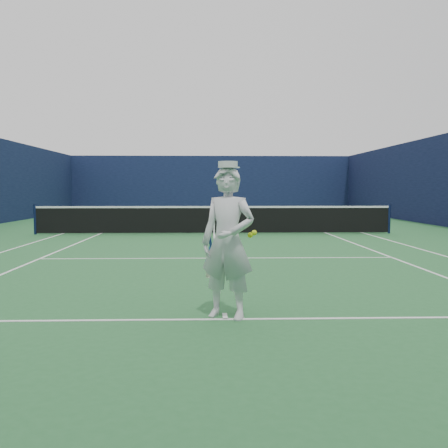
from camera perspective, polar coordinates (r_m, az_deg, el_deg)
name	(u,v)px	position (r m, az deg, el deg)	size (l,w,h in m)	color
ground	(214,234)	(18.02, -1.14, -1.13)	(80.00, 80.00, 0.00)	#256130
court_markings	(214,234)	(18.02, -1.14, -1.12)	(11.03, 23.83, 0.01)	white
windscreen_fence	(214,178)	(17.95, -1.15, 5.24)	(20.12, 36.12, 4.00)	#0F1737
tennis_net	(214,219)	(17.98, -1.14, 0.63)	(12.88, 0.09, 1.07)	#141E4C
tennis_player	(228,242)	(6.20, 0.43, -2.09)	(0.82, 0.75, 1.95)	silver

